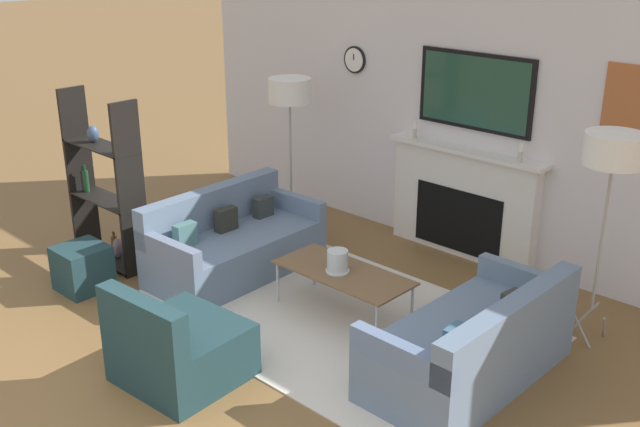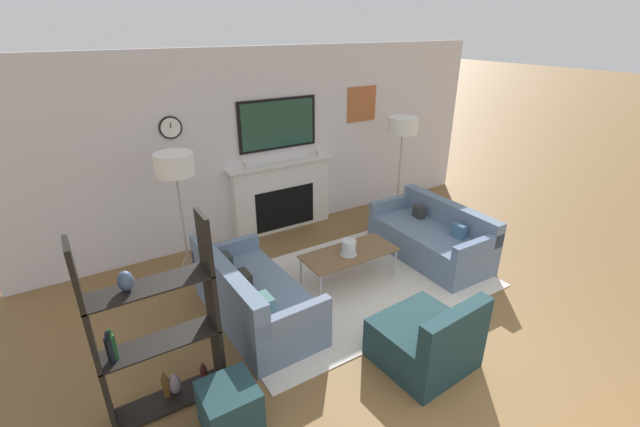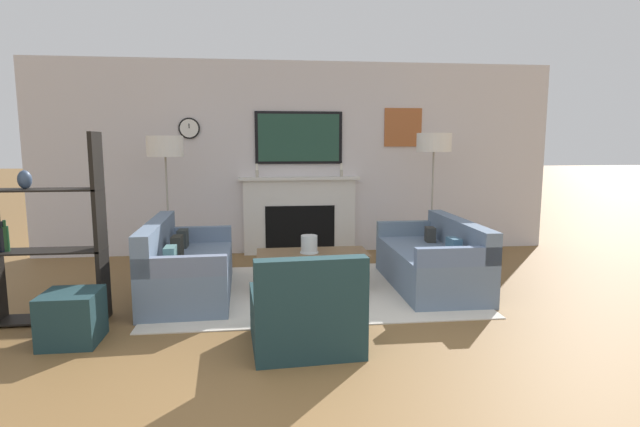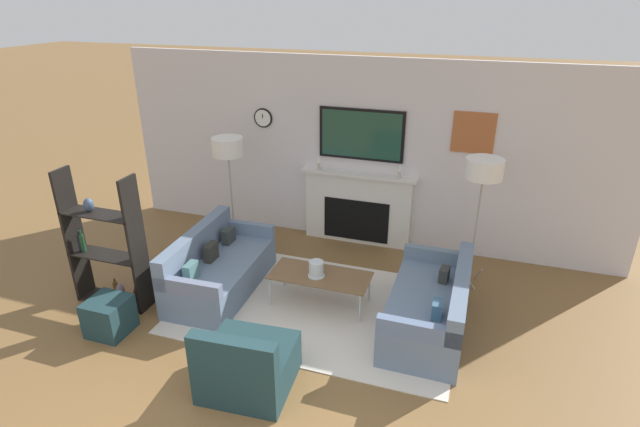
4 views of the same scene
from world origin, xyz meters
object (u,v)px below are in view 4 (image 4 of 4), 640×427
object	(u,v)px
couch_right	(431,308)
armchair	(247,365)
coffee_table	(320,277)
hurricane_candle	(316,270)
floor_lamp_right	(484,170)
ottoman	(109,316)
floor_lamp_left	(228,148)
shelf_unit	(106,247)
couch_left	(218,270)

from	to	relation	value
couch_right	armchair	distance (m)	2.12
coffee_table	hurricane_candle	xyz separation A→B (m)	(-0.03, -0.03, 0.11)
hurricane_candle	couch_right	bearing A→B (deg)	-2.18
floor_lamp_right	ottoman	size ratio (longest dim) A/B	4.02
coffee_table	floor_lamp_left	bearing A→B (deg)	148.01
hurricane_candle	shelf_unit	bearing A→B (deg)	-163.33
couch_right	ottoman	size ratio (longest dim) A/B	3.95
shelf_unit	floor_lamp_right	bearing A→B (deg)	23.65
shelf_unit	ottoman	world-z (taller)	shelf_unit
couch_right	floor_lamp_left	size ratio (longest dim) A/B	1.00
couch_left	floor_lamp_left	bearing A→B (deg)	107.56
coffee_table	floor_lamp_left	size ratio (longest dim) A/B	0.72
couch_left	shelf_unit	size ratio (longest dim) A/B	1.02
couch_right	hurricane_candle	bearing A→B (deg)	177.82
armchair	coffee_table	distance (m)	1.57
floor_lamp_right	hurricane_candle	bearing A→B (deg)	-147.90
hurricane_candle	floor_lamp_right	xyz separation A→B (m)	(1.73, 1.09, 1.07)
couch_left	couch_right	xyz separation A→B (m)	(2.65, 0.00, -0.00)
coffee_table	floor_lamp_right	distance (m)	2.32
couch_left	ottoman	xyz separation A→B (m)	(-0.71, -1.17, -0.07)
armchair	floor_lamp_right	bearing A→B (deg)	53.77
floor_lamp_left	ottoman	distance (m)	2.67
floor_lamp_right	armchair	bearing A→B (deg)	-126.23
armchair	floor_lamp_left	distance (m)	3.24
armchair	shelf_unit	bearing A→B (deg)	159.72
hurricane_candle	floor_lamp_left	world-z (taller)	floor_lamp_left
couch_left	couch_right	bearing A→B (deg)	0.03
floor_lamp_left	floor_lamp_right	size ratio (longest dim) A/B	0.98
floor_lamp_right	shelf_unit	size ratio (longest dim) A/B	1.02
coffee_table	shelf_unit	distance (m)	2.54
armchair	couch_right	bearing A→B (deg)	43.61
coffee_table	ottoman	distance (m)	2.40
couch_right	coffee_table	distance (m)	1.33
floor_lamp_left	shelf_unit	distance (m)	2.07
armchair	floor_lamp_left	size ratio (longest dim) A/B	0.52
shelf_unit	armchair	bearing A→B (deg)	-20.28
couch_right	floor_lamp_left	xyz separation A→B (m)	(-3.01, 1.14, 1.24)
shelf_unit	ottoman	bearing A→B (deg)	-54.92
coffee_table	ottoman	xyz separation A→B (m)	(-2.04, -1.25, -0.17)
floor_lamp_right	shelf_unit	bearing A→B (deg)	-156.35
couch_right	coffee_table	bearing A→B (deg)	176.40
couch_left	floor_lamp_right	bearing A→B (deg)	20.64
floor_lamp_right	coffee_table	bearing A→B (deg)	-148.16
floor_lamp_left	floor_lamp_right	bearing A→B (deg)	0.00
hurricane_candle	ottoman	xyz separation A→B (m)	(-2.00, -1.22, -0.28)
hurricane_candle	armchair	bearing A→B (deg)	-96.61
hurricane_candle	floor_lamp_left	xyz separation A→B (m)	(-1.65, 1.09, 1.02)
hurricane_candle	ottoman	size ratio (longest dim) A/B	0.48
couch_right	hurricane_candle	xyz separation A→B (m)	(-1.36, 0.05, 0.21)
coffee_table	hurricane_candle	world-z (taller)	hurricane_candle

